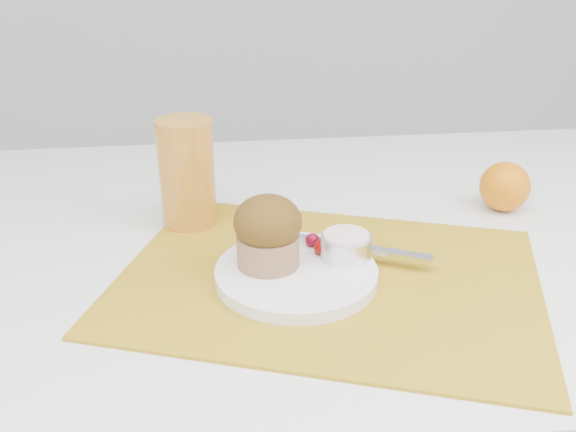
{
  "coord_description": "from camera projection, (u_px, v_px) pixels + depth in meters",
  "views": [
    {
      "loc": [
        -0.17,
        -0.73,
        1.14
      ],
      "look_at": [
        -0.08,
        -0.0,
        0.8
      ],
      "focal_mm": 40.0,
      "sensor_mm": 36.0,
      "label": 1
    }
  ],
  "objects": [
    {
      "name": "butter_knife",
      "position": [
        359.0,
        247.0,
        0.79
      ],
      "size": [
        0.17,
        0.09,
        0.0
      ],
      "primitive_type": "cube",
      "rotation": [
        0.0,
        0.0,
        -0.46
      ],
      "color": "silver",
      "rests_on": "plate"
    },
    {
      "name": "orange",
      "position": [
        505.0,
        187.0,
        0.93
      ],
      "size": [
        0.07,
        0.07,
        0.07
      ],
      "primitive_type": "sphere",
      "color": "orange",
      "rests_on": "table"
    },
    {
      "name": "cream",
      "position": [
        346.0,
        236.0,
        0.76
      ],
      "size": [
        0.07,
        0.07,
        0.01
      ],
      "primitive_type": "cylinder",
      "rotation": [
        0.0,
        0.0,
        -0.28
      ],
      "color": "white",
      "rests_on": "ramekin"
    },
    {
      "name": "plate",
      "position": [
        296.0,
        274.0,
        0.75
      ],
      "size": [
        0.19,
        0.19,
        0.02
      ],
      "primitive_type": "cylinder",
      "rotation": [
        0.0,
        0.0,
        -0.01
      ],
      "color": "white",
      "rests_on": "placemat"
    },
    {
      "name": "juice_glass",
      "position": [
        187.0,
        174.0,
        0.87
      ],
      "size": [
        0.09,
        0.09,
        0.15
      ],
      "primitive_type": "cylinder",
      "rotation": [
        0.0,
        0.0,
        -0.18
      ],
      "color": "orange",
      "rests_on": "table"
    },
    {
      "name": "muffin",
      "position": [
        268.0,
        232.0,
        0.74
      ],
      "size": [
        0.08,
        0.08,
        0.09
      ],
      "color": "#A67650",
      "rests_on": "plate"
    },
    {
      "name": "raspberry_far",
      "position": [
        323.0,
        247.0,
        0.78
      ],
      "size": [
        0.02,
        0.02,
        0.02
      ],
      "primitive_type": "ellipsoid",
      "color": "#5E0402",
      "rests_on": "plate"
    },
    {
      "name": "placemat",
      "position": [
        328.0,
        279.0,
        0.76
      ],
      "size": [
        0.58,
        0.5,
        0.0
      ],
      "primitive_type": "cube",
      "rotation": [
        0.0,
        0.0,
        -0.34
      ],
      "color": "#B68A19",
      "rests_on": "table"
    },
    {
      "name": "ramekin",
      "position": [
        346.0,
        246.0,
        0.77
      ],
      "size": [
        0.06,
        0.06,
        0.03
      ],
      "primitive_type": "cylinder",
      "rotation": [
        0.0,
        0.0,
        -0.02
      ],
      "color": "silver",
      "rests_on": "plate"
    },
    {
      "name": "raspberry_near",
      "position": [
        312.0,
        240.0,
        0.8
      ],
      "size": [
        0.02,
        0.02,
        0.02
      ],
      "primitive_type": "ellipsoid",
      "color": "#530212",
      "rests_on": "plate"
    }
  ]
}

